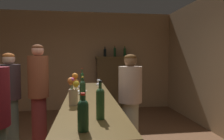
# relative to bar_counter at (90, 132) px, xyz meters

# --- Properties ---
(wall_back) EXTENTS (5.64, 0.12, 2.84)m
(wall_back) POSITION_rel_bar_counter_xyz_m (-0.26, 3.25, 0.92)
(wall_back) COLOR #A4805A
(wall_back) RESTS_ON ground
(bar_counter) EXTENTS (0.62, 2.98, 0.99)m
(bar_counter) POSITION_rel_bar_counter_xyz_m (0.00, 0.00, 0.00)
(bar_counter) COLOR #4A3015
(bar_counter) RESTS_ON ground
(display_cabinet) EXTENTS (1.11, 0.38, 1.55)m
(display_cabinet) POSITION_rel_bar_counter_xyz_m (0.79, 2.97, 0.31)
(display_cabinet) COLOR #4D391F
(display_cabinet) RESTS_ON ground
(wine_bottle_riesling) EXTENTS (0.07, 0.07, 0.33)m
(wine_bottle_riesling) POSITION_rel_bar_counter_xyz_m (0.07, -1.03, 0.64)
(wine_bottle_riesling) COLOR #274D27
(wine_bottle_riesling) RESTS_ON bar_counter
(wine_bottle_chardonnay) EXTENTS (0.08, 0.08, 0.27)m
(wine_bottle_chardonnay) POSITION_rel_bar_counter_xyz_m (-0.07, -1.29, 0.61)
(wine_bottle_chardonnay) COLOR #193F23
(wine_bottle_chardonnay) RESTS_ON bar_counter
(wine_bottle_merlot) EXTENTS (0.08, 0.08, 0.30)m
(wine_bottle_merlot) POSITION_rel_bar_counter_xyz_m (-0.09, -0.23, 0.62)
(wine_bottle_merlot) COLOR #1F3A20
(wine_bottle_merlot) RESTS_ON bar_counter
(wine_bottle_syrah) EXTENTS (0.06, 0.06, 0.34)m
(wine_bottle_syrah) POSITION_rel_bar_counter_xyz_m (-0.11, 0.87, 0.63)
(wine_bottle_syrah) COLOR #1B3E1E
(wine_bottle_syrah) RESTS_ON bar_counter
(wine_glass_front) EXTENTS (0.08, 0.08, 0.13)m
(wine_glass_front) POSITION_rel_bar_counter_xyz_m (-0.13, 0.25, 0.58)
(wine_glass_front) COLOR white
(wine_glass_front) RESTS_ON bar_counter
(wine_glass_mid) EXTENTS (0.08, 0.08, 0.13)m
(wine_glass_mid) POSITION_rel_bar_counter_xyz_m (0.16, 0.45, 0.58)
(wine_glass_mid) COLOR white
(wine_glass_mid) RESTS_ON bar_counter
(wine_glass_rear) EXTENTS (0.07, 0.07, 0.13)m
(wine_glass_rear) POSITION_rel_bar_counter_xyz_m (0.20, 1.04, 0.58)
(wine_glass_rear) COLOR white
(wine_glass_rear) RESTS_ON bar_counter
(flower_arrangement) EXTENTS (0.13, 0.13, 0.35)m
(flower_arrangement) POSITION_rel_bar_counter_xyz_m (-0.18, -0.47, 0.66)
(flower_arrangement) COLOR tan
(flower_arrangement) RESTS_ON bar_counter
(cheese_plate) EXTENTS (0.16, 0.16, 0.01)m
(cheese_plate) POSITION_rel_bar_counter_xyz_m (-0.11, 0.43, 0.49)
(cheese_plate) COLOR white
(cheese_plate) RESTS_ON bar_counter
(display_bottle_left) EXTENTS (0.08, 0.08, 0.28)m
(display_bottle_left) POSITION_rel_bar_counter_xyz_m (0.51, 2.97, 1.18)
(display_bottle_left) COLOR black
(display_bottle_left) RESTS_ON display_cabinet
(display_bottle_midleft) EXTENTS (0.07, 0.07, 0.32)m
(display_bottle_midleft) POSITION_rel_bar_counter_xyz_m (0.79, 2.97, 1.20)
(display_bottle_midleft) COLOR #163D1E
(display_bottle_midleft) RESTS_ON display_cabinet
(display_bottle_center) EXTENTS (0.08, 0.08, 0.32)m
(display_bottle_center) POSITION_rel_bar_counter_xyz_m (1.08, 2.97, 1.19)
(display_bottle_center) COLOR #173E1E
(display_bottle_center) RESTS_ON display_cabinet
(patron_in_grey) EXTENTS (0.36, 0.36, 1.59)m
(patron_in_grey) POSITION_rel_bar_counter_xyz_m (-1.33, 0.87, 0.38)
(patron_in_grey) COLOR #475E53
(patron_in_grey) RESTS_ON ground
(patron_near_entrance) EXTENTS (0.32, 0.32, 1.72)m
(patron_near_entrance) POSITION_rel_bar_counter_xyz_m (-0.79, 0.59, 0.46)
(patron_near_entrance) COLOR maroon
(patron_near_entrance) RESTS_ON ground
(bartender) EXTENTS (0.38, 0.38, 1.57)m
(bartender) POSITION_rel_bar_counter_xyz_m (0.67, 0.46, 0.36)
(bartender) COLOR #A9AD96
(bartender) RESTS_ON ground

